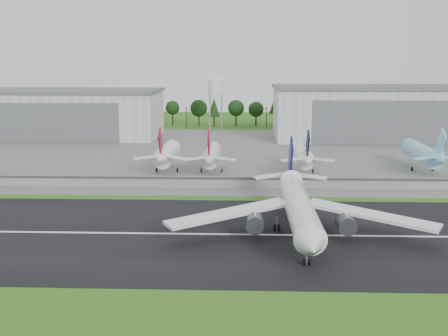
{
  "coord_description": "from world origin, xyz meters",
  "views": [
    {
      "loc": [
        10.15,
        -107.04,
        37.5
      ],
      "look_at": [
        4.69,
        40.0,
        9.0
      ],
      "focal_mm": 45.0,
      "sensor_mm": 36.0,
      "label": 1
    }
  ],
  "objects_px": {
    "parked_jet_red_b": "(211,156)",
    "parked_jet_navy": "(303,156)",
    "parked_jet_red_a": "(166,155)",
    "parked_jet_skyblue": "(425,154)",
    "main_airliner": "(299,214)"
  },
  "relations": [
    {
      "from": "parked_jet_navy",
      "to": "main_airliner",
      "type": "bearing_deg",
      "value": -96.56
    },
    {
      "from": "parked_jet_red_a",
      "to": "parked_jet_navy",
      "type": "relative_size",
      "value": 1.0
    },
    {
      "from": "parked_jet_red_b",
      "to": "parked_jet_navy",
      "type": "bearing_deg",
      "value": -0.02
    },
    {
      "from": "parked_jet_red_a",
      "to": "parked_jet_navy",
      "type": "bearing_deg",
      "value": -0.07
    },
    {
      "from": "parked_jet_red_a",
      "to": "parked_jet_skyblue",
      "type": "distance_m",
      "value": 87.01
    },
    {
      "from": "parked_jet_red_b",
      "to": "parked_jet_navy",
      "type": "relative_size",
      "value": 1.0
    },
    {
      "from": "parked_jet_red_a",
      "to": "parked_jet_skyblue",
      "type": "height_order",
      "value": "parked_jet_red_a"
    },
    {
      "from": "parked_jet_red_b",
      "to": "parked_jet_red_a",
      "type": "bearing_deg",
      "value": 179.83
    },
    {
      "from": "main_airliner",
      "to": "parked_jet_skyblue",
      "type": "xyz_separation_m",
      "value": [
        48.94,
        72.02,
        1.38
      ]
    },
    {
      "from": "parked_jet_red_b",
      "to": "parked_jet_skyblue",
      "type": "bearing_deg",
      "value": 4.02
    },
    {
      "from": "main_airliner",
      "to": "parked_jet_red_b",
      "type": "height_order",
      "value": "main_airliner"
    },
    {
      "from": "parked_jet_skyblue",
      "to": "main_airliner",
      "type": "bearing_deg",
      "value": -124.2
    },
    {
      "from": "parked_jet_navy",
      "to": "parked_jet_skyblue",
      "type": "relative_size",
      "value": 0.84
    },
    {
      "from": "parked_jet_red_a",
      "to": "parked_jet_red_b",
      "type": "relative_size",
      "value": 1.0
    },
    {
      "from": "parked_jet_red_a",
      "to": "parked_jet_red_b",
      "type": "bearing_deg",
      "value": -0.17
    }
  ]
}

